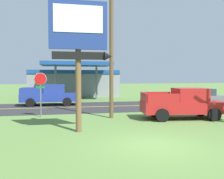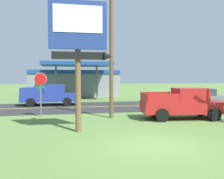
# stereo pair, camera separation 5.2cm
# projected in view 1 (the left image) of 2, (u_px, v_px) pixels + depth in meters

# --- Properties ---
(ground_plane) EXTENTS (180.00, 180.00, 0.00)m
(ground_plane) POSITION_uv_depth(u_px,v_px,m) (154.00, 146.00, 9.73)
(ground_plane) COLOR #5B7F3D
(road_asphalt) EXTENTS (140.00, 8.00, 0.02)m
(road_asphalt) POSITION_uv_depth(u_px,v_px,m) (101.00, 107.00, 22.44)
(road_asphalt) COLOR #2B2B2D
(road_asphalt) RESTS_ON ground
(road_centre_line) EXTENTS (126.00, 0.20, 0.01)m
(road_centre_line) POSITION_uv_depth(u_px,v_px,m) (101.00, 106.00, 22.44)
(road_centre_line) COLOR gold
(road_centre_line) RESTS_ON road_asphalt
(motel_sign) EXTENTS (3.01, 0.54, 6.57)m
(motel_sign) POSITION_uv_depth(u_px,v_px,m) (80.00, 39.00, 11.85)
(motel_sign) COLOR brown
(motel_sign) RESTS_ON ground
(stop_sign) EXTENTS (0.80, 0.08, 2.95)m
(stop_sign) POSITION_uv_depth(u_px,v_px,m) (41.00, 87.00, 16.50)
(stop_sign) COLOR slate
(stop_sign) RESTS_ON ground
(utility_pole) EXTENTS (2.00, 0.26, 9.65)m
(utility_pole) POSITION_uv_depth(u_px,v_px,m) (111.00, 39.00, 16.06)
(utility_pole) COLOR brown
(utility_pole) RESTS_ON ground
(gas_station) EXTENTS (12.00, 11.50, 4.40)m
(gas_station) POSITION_uv_depth(u_px,v_px,m) (74.00, 82.00, 34.99)
(gas_station) COLOR gray
(gas_station) RESTS_ON ground
(pickup_red_parked_on_lawn) EXTENTS (5.40, 2.72, 1.96)m
(pickup_red_parked_on_lawn) POSITION_uv_depth(u_px,v_px,m) (184.00, 104.00, 15.93)
(pickup_red_parked_on_lawn) COLOR red
(pickup_red_parked_on_lawn) RESTS_ON ground
(pickup_blue_on_road) EXTENTS (5.20, 2.24, 1.96)m
(pickup_blue_on_road) POSITION_uv_depth(u_px,v_px,m) (50.00, 95.00, 23.42)
(pickup_blue_on_road) COLOR #233893
(pickup_blue_on_road) RESTS_ON ground
(car_grey_mid_lane) EXTENTS (4.20, 2.00, 1.64)m
(car_grey_mid_lane) POSITION_uv_depth(u_px,v_px,m) (199.00, 98.00, 22.20)
(car_grey_mid_lane) COLOR slate
(car_grey_mid_lane) RESTS_ON ground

